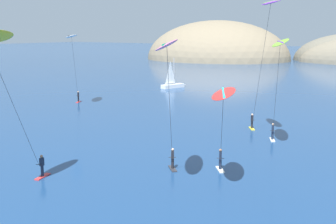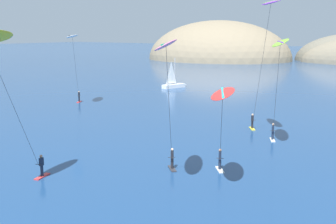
{
  "view_description": "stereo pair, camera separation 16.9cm",
  "coord_description": "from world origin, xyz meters",
  "px_view_note": "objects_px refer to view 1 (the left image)",
  "views": [
    {
      "loc": [
        28.74,
        -4.82,
        10.61
      ],
      "look_at": [
        6.33,
        27.42,
        3.07
      ],
      "focal_mm": 45.0,
      "sensor_mm": 36.0,
      "label": 1
    },
    {
      "loc": [
        28.88,
        -4.72,
        10.61
      ],
      "look_at": [
        6.33,
        27.42,
        3.07
      ],
      "focal_mm": 45.0,
      "sensor_mm": 36.0,
      "label": 2
    }
  ],
  "objects_px": {
    "kitesurfer_lime": "(280,51)",
    "kitesurfer_red": "(223,100)",
    "kitesurfer_pink": "(167,56)",
    "kitesurfer_purple": "(269,16)",
    "sailboat_near": "(174,84)",
    "kitesurfer_white": "(72,42)"
  },
  "relations": [
    {
      "from": "kitesurfer_pink",
      "to": "kitesurfer_purple",
      "type": "distance_m",
      "value": 17.05
    },
    {
      "from": "kitesurfer_white",
      "to": "kitesurfer_red",
      "type": "height_order",
      "value": "kitesurfer_white"
    },
    {
      "from": "sailboat_near",
      "to": "kitesurfer_red",
      "type": "distance_m",
      "value": 53.13
    },
    {
      "from": "kitesurfer_lime",
      "to": "kitesurfer_white",
      "type": "height_order",
      "value": "kitesurfer_white"
    },
    {
      "from": "sailboat_near",
      "to": "kitesurfer_pink",
      "type": "xyz_separation_m",
      "value": [
        29.29,
        -44.19,
        8.43
      ]
    },
    {
      "from": "kitesurfer_pink",
      "to": "kitesurfer_purple",
      "type": "relative_size",
      "value": 0.76
    },
    {
      "from": "sailboat_near",
      "to": "kitesurfer_lime",
      "type": "relative_size",
      "value": 0.59
    },
    {
      "from": "kitesurfer_lime",
      "to": "kitesurfer_purple",
      "type": "distance_m",
      "value": 4.87
    },
    {
      "from": "kitesurfer_pink",
      "to": "kitesurfer_white",
      "type": "height_order",
      "value": "kitesurfer_white"
    },
    {
      "from": "sailboat_near",
      "to": "kitesurfer_purple",
      "type": "height_order",
      "value": "kitesurfer_purple"
    },
    {
      "from": "kitesurfer_purple",
      "to": "kitesurfer_red",
      "type": "bearing_deg",
      "value": -78.74
    },
    {
      "from": "kitesurfer_purple",
      "to": "sailboat_near",
      "type": "bearing_deg",
      "value": 136.9
    },
    {
      "from": "kitesurfer_white",
      "to": "kitesurfer_red",
      "type": "bearing_deg",
      "value": -27.59
    },
    {
      "from": "kitesurfer_lime",
      "to": "kitesurfer_white",
      "type": "xyz_separation_m",
      "value": [
        -32.22,
        5.61,
        0.19
      ]
    },
    {
      "from": "kitesurfer_lime",
      "to": "kitesurfer_red",
      "type": "xyz_separation_m",
      "value": [
        0.55,
        -11.52,
        -2.77
      ]
    },
    {
      "from": "kitesurfer_pink",
      "to": "kitesurfer_purple",
      "type": "xyz_separation_m",
      "value": [
        -0.01,
        16.79,
        2.93
      ]
    },
    {
      "from": "kitesurfer_pink",
      "to": "kitesurfer_lime",
      "type": "bearing_deg",
      "value": 80.42
    },
    {
      "from": "kitesurfer_pink",
      "to": "kitesurfer_purple",
      "type": "height_order",
      "value": "kitesurfer_purple"
    },
    {
      "from": "sailboat_near",
      "to": "kitesurfer_white",
      "type": "height_order",
      "value": "kitesurfer_white"
    },
    {
      "from": "sailboat_near",
      "to": "kitesurfer_white",
      "type": "relative_size",
      "value": 0.58
    },
    {
      "from": "kitesurfer_purple",
      "to": "kitesurfer_white",
      "type": "xyz_separation_m",
      "value": [
        -29.88,
        2.6,
        -2.85
      ]
    },
    {
      "from": "kitesurfer_white",
      "to": "kitesurfer_pink",
      "type": "bearing_deg",
      "value": -32.97
    }
  ]
}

